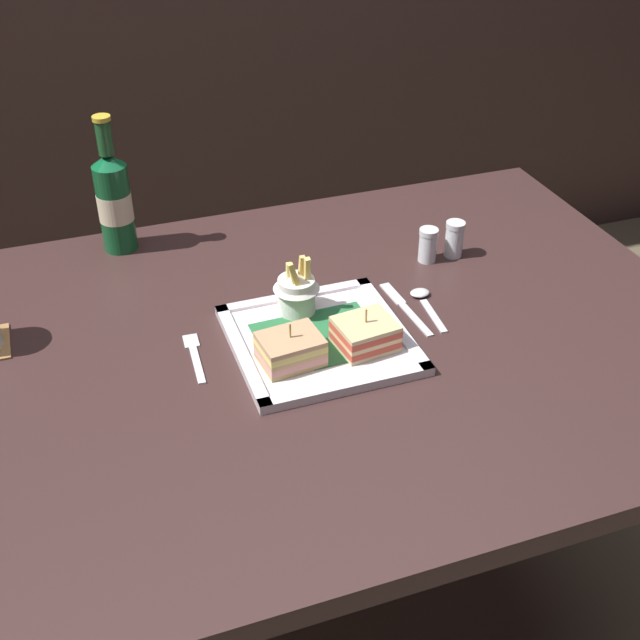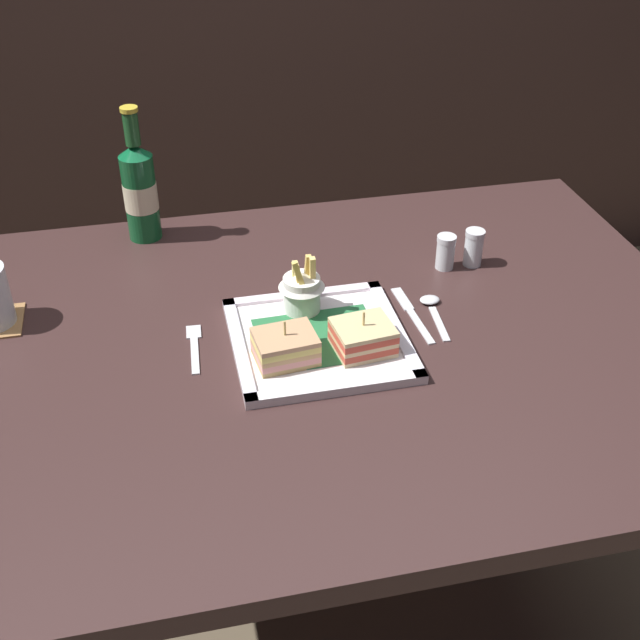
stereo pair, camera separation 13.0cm
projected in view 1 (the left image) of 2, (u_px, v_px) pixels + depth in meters
The scene contains 12 objects.
ground_plane at pixel (321, 623), 1.77m from camera, with size 6.00×6.00×0.00m, color brown.
dining_table at pixel (321, 386), 1.39m from camera, with size 1.32×0.96×0.77m.
square_plate at pixel (319, 340), 1.31m from camera, with size 0.28×0.28×0.02m.
sandwich_half_left at pixel (290, 349), 1.25m from camera, with size 0.10×0.08×0.07m.
sandwich_half_right at pixel (365, 334), 1.28m from camera, with size 0.10×0.09×0.07m.
fries_cup at pixel (297, 289), 1.35m from camera, with size 0.08×0.08×0.11m.
beer_bottle at pixel (114, 200), 1.52m from camera, with size 0.06×0.06×0.26m.
fork at pixel (195, 355), 1.29m from camera, with size 0.03×0.13×0.00m.
knife at pixel (404, 306), 1.40m from camera, with size 0.02×0.17×0.00m.
spoon at pixel (423, 299), 1.42m from camera, with size 0.04×0.13×0.01m.
salt_shaker at pixel (428, 247), 1.52m from camera, with size 0.04×0.04×0.07m.
pepper_shaker at pixel (454, 241), 1.53m from camera, with size 0.04×0.04×0.07m.
Camera 1 is at (-0.36, -1.02, 1.55)m, focal length 45.71 mm.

